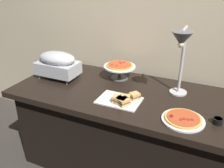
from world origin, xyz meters
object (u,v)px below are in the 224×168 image
Objects in this scene: chafing_dish at (58,63)px; pizza_plate_front at (183,119)px; sauce_cup_near at (218,121)px; sandwich_platter at (122,100)px; heat_lamp at (181,46)px; pizza_plate_center at (120,67)px.

chafing_dish is 1.21m from pizza_plate_front.
chafing_dish is 1.41m from sauce_cup_near.
pizza_plate_front is 0.47m from sandwich_platter.
sauce_cup_near is (0.67, -0.00, -0.00)m from sandwich_platter.
sandwich_platter is (0.72, -0.19, -0.12)m from chafing_dish.
chafing_dish is 0.69× the size of heat_lamp.
pizza_plate_front is at bearing -67.82° from heat_lamp.
sauce_cup_near is at bearing -7.76° from chafing_dish.
sandwich_platter is at bearing -150.43° from heat_lamp.
pizza_plate_front is at bearing -11.95° from chafing_dish.
pizza_plate_center is at bearing 115.59° from sandwich_platter.
chafing_dish is at bearing 168.05° from pizza_plate_front.
pizza_plate_front is at bearing -35.48° from pizza_plate_center.
pizza_plate_front is 0.81m from pizza_plate_center.
pizza_plate_center is at bearing 159.40° from heat_lamp.
sauce_cup_near is at bearing -0.01° from sandwich_platter.
sandwich_platter is at bearing 172.57° from pizza_plate_front.
pizza_plate_center is (0.52, 0.22, -0.03)m from chafing_dish.
sauce_cup_near is at bearing -32.40° from heat_lamp.
pizza_plate_center is 4.54× the size of sauce_cup_near.
pizza_plate_center is (-0.66, 0.47, 0.10)m from pizza_plate_front.
pizza_plate_center is at bearing 22.81° from chafing_dish.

